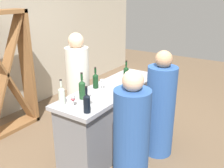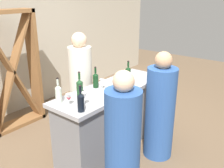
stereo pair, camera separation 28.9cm
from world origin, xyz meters
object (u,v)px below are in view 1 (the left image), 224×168
(wine_bottle_second_right_dark_green, at_px, (96,80))
(person_center_guest, at_px, (160,109))
(wine_glass_near_left, at_px, (128,82))
(wine_glass_far_center, at_px, (103,83))
(person_left_guest, at_px, (131,144))
(wine_bottle_center_olive_green, at_px, (82,89))
(wine_bottle_leftmost_near_black, at_px, (87,103))
(wine_glass_near_right, at_px, (128,75))
(wine_glass_near_center, at_px, (89,97))
(wine_glass_far_left, at_px, (73,99))
(wine_rack, at_px, (5,74))
(person_server_behind, at_px, (78,89))
(wine_bottle_second_left_clear_pale, at_px, (62,95))
(wine_bottle_rightmost_dark_green, at_px, (126,73))

(wine_bottle_second_right_dark_green, bearing_deg, person_center_guest, -64.14)
(wine_glass_near_left, relative_size, wine_glass_far_center, 1.10)
(wine_glass_far_center, height_order, person_left_guest, person_left_guest)
(wine_bottle_center_olive_green, height_order, wine_glass_far_center, wine_bottle_center_olive_green)
(wine_bottle_leftmost_near_black, xyz_separation_m, wine_glass_far_center, (0.64, 0.25, -0.01))
(wine_bottle_second_right_dark_green, distance_m, wine_glass_near_right, 0.48)
(wine_glass_near_left, bearing_deg, wine_bottle_center_olive_green, 152.02)
(wine_bottle_second_right_dark_green, xyz_separation_m, wine_glass_near_right, (0.41, -0.26, 0.01))
(wine_glass_near_center, height_order, person_center_guest, person_center_guest)
(wine_glass_near_center, xyz_separation_m, wine_glass_near_right, (0.93, 0.05, -0.00))
(wine_bottle_second_right_dark_green, bearing_deg, wine_glass_far_left, -165.74)
(wine_glass_near_right, distance_m, wine_glass_far_center, 0.44)
(wine_glass_near_left, xyz_separation_m, person_left_guest, (-0.75, -0.49, -0.36))
(wine_rack, xyz_separation_m, wine_glass_near_right, (0.78, -1.73, 0.09))
(wine_bottle_center_olive_green, height_order, wine_glass_near_center, wine_bottle_center_olive_green)
(wine_glass_near_center, distance_m, person_left_guest, 0.69)
(wine_glass_near_center, bearing_deg, person_server_behind, 47.98)
(wine_glass_near_left, distance_m, wine_glass_near_right, 0.26)
(wine_bottle_second_right_dark_green, distance_m, person_server_behind, 0.58)
(wine_rack, distance_m, wine_bottle_second_left_clear_pale, 1.51)
(wine_bottle_second_left_clear_pale, distance_m, person_center_guest, 1.34)
(wine_bottle_rightmost_dark_green, relative_size, wine_glass_near_right, 1.88)
(person_left_guest, distance_m, person_server_behind, 1.54)
(wine_bottle_second_right_dark_green, height_order, wine_glass_far_left, wine_bottle_second_right_dark_green)
(wine_bottle_rightmost_dark_green, bearing_deg, wine_rack, 117.78)
(wine_bottle_second_left_clear_pale, bearing_deg, wine_glass_far_center, -10.16)
(wine_bottle_second_left_clear_pale, distance_m, person_left_guest, 0.95)
(wine_glass_far_left, bearing_deg, person_center_guest, -31.96)
(person_left_guest, bearing_deg, wine_bottle_rightmost_dark_green, -37.39)
(wine_bottle_center_olive_green, bearing_deg, wine_glass_far_left, -163.77)
(person_server_behind, bearing_deg, wine_bottle_second_left_clear_pale, -79.77)
(wine_bottle_leftmost_near_black, height_order, wine_glass_near_left, wine_bottle_leftmost_near_black)
(wine_bottle_leftmost_near_black, bearing_deg, wine_bottle_rightmost_dark_green, 9.62)
(wine_bottle_rightmost_dark_green, bearing_deg, person_server_behind, 116.68)
(wine_rack, xyz_separation_m, wine_bottle_leftmost_near_black, (-0.28, -1.84, 0.09))
(wine_bottle_rightmost_dark_green, height_order, person_server_behind, person_server_behind)
(wine_bottle_center_olive_green, bearing_deg, person_left_guest, -103.47)
(person_center_guest, bearing_deg, wine_bottle_second_right_dark_green, 37.71)
(wine_glass_near_left, bearing_deg, wine_glass_far_center, 125.15)
(person_server_behind, bearing_deg, wine_glass_near_center, -61.98)
(wine_bottle_second_right_dark_green, bearing_deg, wine_glass_near_center, -149.77)
(wine_bottle_second_left_clear_pale, relative_size, wine_bottle_rightmost_dark_green, 1.03)
(wine_bottle_second_left_clear_pale, height_order, person_left_guest, person_left_guest)
(wine_bottle_center_olive_green, xyz_separation_m, wine_glass_near_right, (0.79, -0.17, -0.01))
(person_left_guest, distance_m, person_center_guest, 0.96)
(person_left_guest, bearing_deg, wine_glass_near_right, -38.20)
(wine_bottle_leftmost_near_black, bearing_deg, wine_glass_near_right, 6.15)
(wine_bottle_leftmost_near_black, relative_size, person_left_guest, 0.20)
(wine_rack, relative_size, wine_bottle_center_olive_green, 5.78)
(person_left_guest, bearing_deg, wine_bottle_second_right_dark_green, -13.58)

